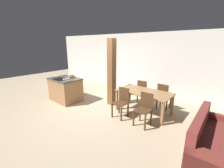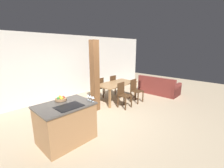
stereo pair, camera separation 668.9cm
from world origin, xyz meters
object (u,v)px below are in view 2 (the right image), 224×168
wine_glass_near (93,97)px  dining_chair_near_left (123,94)px  wine_glass_far (88,96)px  timber_post (95,77)px  kitchen_island (66,123)px  dining_table (117,85)px  dining_chair_far_left (98,88)px  couch (158,88)px  wine_glass_middle (90,97)px  fruit_bowl (61,99)px  dining_chair_far_right (111,85)px  dining_chair_near_right (136,90)px

wine_glass_near → dining_chair_near_left: 2.19m
wine_glass_far → timber_post: (1.13, 1.08, 0.17)m
timber_post → kitchen_island: bearing=-151.7°
kitchen_island → dining_table: bearing=19.3°
dining_table → dining_chair_far_left: size_ratio=1.89×
kitchen_island → wine_glass_far: wine_glass_far is taller
wine_glass_far → timber_post: timber_post is taller
couch → timber_post: bearing=76.5°
kitchen_island → wine_glass_middle: size_ratio=8.47×
fruit_bowl → dining_chair_far_left: bearing=30.2°
fruit_bowl → wine_glass_near: bearing=-53.6°
dining_chair_far_right → dining_chair_near_left: bearing=60.2°
dining_chair_far_right → timber_post: bearing=26.2°
kitchen_island → wine_glass_near: 0.86m
dining_table → dining_chair_near_right: size_ratio=1.89×
dining_chair_far_right → couch: dining_chair_far_right is taller
dining_chair_near_left → dining_chair_far_right: bearing=60.2°
wine_glass_near → couch: (4.50, 0.54, -0.76)m
dining_chair_near_right → dining_chair_far_right: size_ratio=1.00×
wine_glass_near → wine_glass_middle: bearing=90.0°
wine_glass_near → fruit_bowl: bearing=126.4°
wine_glass_near → dining_chair_far_left: wine_glass_near is taller
wine_glass_near → dining_chair_far_right: bearing=36.6°
kitchen_island → fruit_bowl: 0.58m
kitchen_island → dining_chair_far_right: (3.32, 1.71, 0.03)m
wine_glass_middle → timber_post: timber_post is taller
couch → dining_chair_near_left: bearing=84.9°
fruit_bowl → dining_table: (2.87, 0.75, -0.33)m
dining_chair_far_right → wine_glass_near: bearing=36.6°
wine_glass_middle → wine_glass_far: size_ratio=1.00×
dining_chair_near_left → dining_chair_far_right: size_ratio=1.00×
dining_chair_near_right → dining_chair_far_right: bearing=90.0°
couch → wine_glass_middle: bearing=94.3°
kitchen_island → dining_chair_near_left: (2.54, 0.34, 0.03)m
dining_table → couch: 2.29m
wine_glass_middle → dining_chair_far_left: bearing=44.7°
fruit_bowl → dining_table: bearing=14.7°
dining_table → dining_chair_near_right: (0.39, -0.69, -0.15)m
dining_chair_far_right → timber_post: 1.98m
wine_glass_middle → dining_chair_far_left: 2.87m
wine_glass_near → dining_table: (2.40, 1.39, -0.40)m
fruit_bowl → couch: fruit_bowl is taller
fruit_bowl → timber_post: timber_post is taller
dining_chair_near_right → dining_chair_far_right: (0.00, 1.37, 0.00)m
fruit_bowl → dining_table: size_ratio=0.16×
dining_chair_near_right → dining_chair_far_left: size_ratio=1.00×
wine_glass_middle → dining_chair_near_left: 2.17m
dining_chair_far_left → timber_post: (-0.87, -0.81, 0.72)m
wine_glass_middle → couch: wine_glass_middle is taller
dining_table → couch: (2.10, -0.85, -0.36)m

